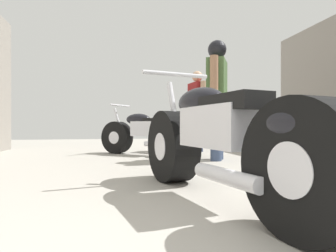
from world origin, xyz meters
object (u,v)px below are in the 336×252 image
at_px(mechanic_in_blue, 197,106).
at_px(mechanic_with_helmet, 217,88).
at_px(motorcycle_black_naked, 150,134).
at_px(motorcycle_maroon_cruiser, 220,142).

distance_m(mechanic_in_blue, mechanic_with_helmet, 1.46).
xyz_separation_m(motorcycle_black_naked, mechanic_in_blue, (1.03, 0.58, 0.53)).
distance_m(motorcycle_black_naked, mechanic_in_blue, 1.30).
relative_size(motorcycle_black_naked, mechanic_in_blue, 1.02).
height_order(motorcycle_black_naked, mechanic_in_blue, mechanic_in_blue).
distance_m(motorcycle_maroon_cruiser, motorcycle_black_naked, 3.09).
xyz_separation_m(motorcycle_black_naked, mechanic_with_helmet, (0.91, -0.86, 0.70)).
xyz_separation_m(motorcycle_maroon_cruiser, mechanic_with_helmet, (0.81, 2.23, 0.67)).
relative_size(mechanic_in_blue, mechanic_with_helmet, 0.90).
relative_size(motorcycle_maroon_cruiser, mechanic_in_blue, 1.33).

